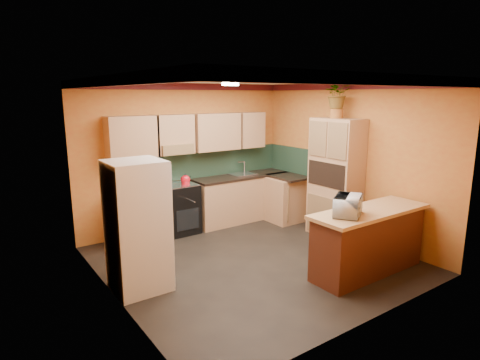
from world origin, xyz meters
The scene contains 15 objects.
room_shell centered at (0.02, 0.28, 2.09)m, with size 4.24×4.24×2.72m.
base_cabinets_back centered at (0.31, 1.80, 0.44)m, with size 3.65×0.60×0.88m, color tan.
countertop_back centered at (0.31, 1.80, 0.90)m, with size 3.65×0.62×0.04m, color black.
stove centered at (-0.32, 1.80, 0.46)m, with size 0.58×0.58×0.91m, color black.
kettle centered at (-0.22, 1.75, 1.00)m, with size 0.17×0.17×0.18m, color red, non-canonical shape.
sink centered at (1.08, 1.80, 0.94)m, with size 0.48×0.40×0.03m, color silver.
base_cabinets_right centered at (1.80, 1.21, 0.44)m, with size 0.60×0.80×0.88m, color tan.
countertop_right centered at (1.80, 1.21, 0.90)m, with size 0.62×0.80×0.04m, color black.
fridge centered at (-1.75, 0.13, 0.85)m, with size 0.68×0.66×1.70m, color silver.
pantry centered at (1.85, 0.06, 1.05)m, with size 0.48×0.90×2.10m, color tan.
fern_pot centered at (1.85, 0.11, 2.18)m, with size 0.22×0.22×0.16m, color #9B5A25.
fern centered at (1.85, 0.11, 2.51)m, with size 0.46×0.40×0.51m, color tan.
breakfast_bar centered at (1.08, -1.27, 0.44)m, with size 1.80×0.55×0.88m, color #4C1E11.
bar_top centered at (1.08, -1.27, 0.91)m, with size 1.90×0.65×0.05m, color tan.
microwave centered at (0.60, -1.27, 1.06)m, with size 0.48×0.32×0.26m, color silver.
Camera 1 is at (-3.48, -4.61, 2.49)m, focal length 30.00 mm.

